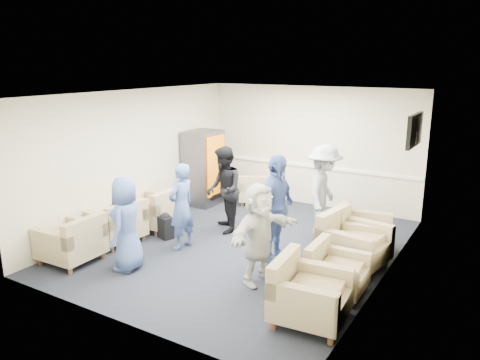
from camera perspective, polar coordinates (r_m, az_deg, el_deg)
The scene contains 25 objects.
floor at distance 8.52m, azimuth 0.35°, elevation -7.96°, with size 6.00×6.00×0.00m, color black.
ceiling at distance 7.90m, azimuth 0.38°, elevation 10.48°, with size 6.00×6.00×0.00m, color white.
back_wall at distance 10.74m, azimuth 8.61°, elevation 4.06°, with size 5.00×0.02×2.70m, color beige.
front_wall at distance 5.83m, azimuth -14.95°, elevation -4.93°, with size 5.00×0.02×2.70m, color beige.
left_wall at distance 9.60m, azimuth -12.58°, elevation 2.67°, with size 0.02×6.00×2.70m, color beige.
right_wall at distance 7.20m, azimuth 17.74°, elevation -1.50°, with size 0.02×6.00×2.70m, color beige.
chair_rail at distance 10.81m, azimuth 8.48°, elevation 1.70°, with size 4.98×0.04×0.06m, color white.
tv at distance 8.80m, azimuth 20.51°, elevation 5.70°, with size 0.10×1.00×0.58m.
armchair_left_near at distance 8.18m, azimuth -19.64°, elevation -7.21°, with size 0.88×0.88×0.69m.
armchair_left_mid at distance 8.82m, azimuth -14.71°, elevation -5.30°, with size 0.96×0.96×0.68m.
armchair_left_far at distance 9.41m, azimuth -10.27°, elevation -3.80°, with size 0.88×0.88×0.68m.
armchair_right_near at distance 6.13m, azimuth 8.09°, elevation -13.76°, with size 0.97×0.97×0.71m.
armchair_right_midnear at distance 6.92m, azimuth 11.40°, elevation -10.96°, with size 0.79×0.79×0.61m.
armchair_right_midfar at distance 7.78m, azimuth 13.34°, elevation -7.60°, with size 1.07×1.07×0.75m.
armchair_right_far at distance 8.34m, azimuth 14.39°, elevation -6.32°, with size 1.02×1.02×0.71m.
armchair_corner at distance 10.87m, azimuth 1.98°, elevation -1.32°, with size 1.03×1.03×0.61m.
vending_machine at distance 10.76m, azimuth -4.45°, elevation 1.50°, with size 0.69×0.81×1.71m.
backpack at distance 8.88m, azimuth -9.08°, elevation -5.43°, with size 0.34×0.29×0.50m.
pillow at distance 8.13m, azimuth -19.80°, elevation -6.08°, with size 0.40×0.30×0.12m, color white.
person_front_left at distance 7.56m, azimuth -13.66°, elevation -5.20°, with size 0.74×0.48×1.51m, color #415A9C.
person_mid_left at distance 8.22m, azimuth -7.16°, elevation -3.22°, with size 0.56×0.37×1.53m, color #415A9C.
person_back_left at distance 8.95m, azimuth -1.98°, elevation -1.21°, with size 0.81×0.63×1.67m, color black.
person_back_right at distance 8.77m, azimuth 10.18°, elevation -1.42°, with size 1.14×0.66×1.77m, color beige.
person_mid_right at distance 7.61m, azimuth 4.37°, elevation -3.55°, with size 1.05×0.44×1.80m, color #415A9C.
person_front_right at distance 6.92m, azimuth 2.37°, elevation -6.55°, with size 1.42×0.45×1.53m, color silver.
Camera 1 is at (4.03, -6.78, 3.22)m, focal length 35.00 mm.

